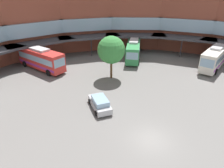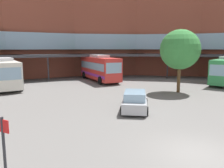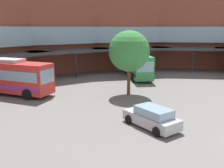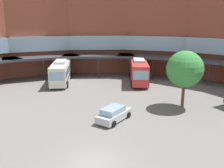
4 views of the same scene
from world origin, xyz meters
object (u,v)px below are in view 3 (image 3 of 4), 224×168
Objects in this scene: bus_0 at (8,76)px; bus_3 at (136,63)px; plaza_tree at (129,51)px; parked_car at (152,117)px.

bus_3 is (17.33, -5.36, -0.05)m from bus_0.
plaza_tree reaches higher than bus_3.
bus_0 reaches higher than bus_3.
parked_car is 0.69× the size of plaza_tree.
parked_car is at bearing -8.85° from bus_3.
plaza_tree is at bearing -16.12° from bus_3.
plaza_tree is at bearing 20.30° from bus_0.
bus_3 is 1.44× the size of plaza_tree.
plaza_tree reaches higher than parked_car.
bus_3 is at bearing -37.89° from parked_car.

